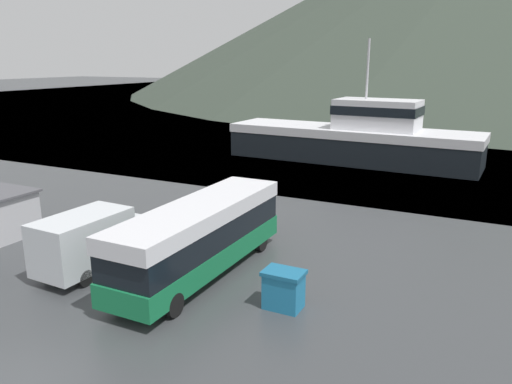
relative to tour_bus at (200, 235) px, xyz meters
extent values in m
plane|color=#383A3D|center=(-0.53, -8.62, -1.75)|extent=(400.00, 400.00, 0.00)
plane|color=slate|center=(-0.53, 132.92, -1.75)|extent=(240.00, 240.00, 0.00)
cube|color=#146B3D|center=(0.00, -0.01, -0.84)|extent=(2.52, 10.08, 0.92)
cube|color=black|center=(0.00, -0.01, 0.15)|extent=(2.47, 9.88, 1.06)
cube|color=silver|center=(0.00, -0.01, 1.01)|extent=(2.52, 10.08, 0.66)
cube|color=black|center=(0.00, 5.04, -0.03)|extent=(2.21, 0.06, 1.43)
cylinder|color=black|center=(-1.11, 3.51, -1.30)|extent=(0.30, 0.90, 0.90)
cylinder|color=black|center=(1.10, 3.51, -1.30)|extent=(0.30, 0.90, 0.90)
cylinder|color=black|center=(-1.10, -3.54, -1.30)|extent=(0.30, 0.90, 0.90)
cylinder|color=black|center=(1.11, -3.54, -1.30)|extent=(0.30, 0.90, 0.90)
cube|color=silver|center=(-4.46, -2.16, -0.29)|extent=(2.30, 4.15, 2.22)
cube|color=silver|center=(-4.36, 0.75, -0.79)|extent=(2.21, 1.82, 1.22)
cube|color=black|center=(-4.39, -0.10, 0.21)|extent=(1.83, 0.12, 0.78)
cylinder|color=black|center=(-5.33, 0.55, -1.40)|extent=(0.24, 0.71, 0.70)
cylinder|color=black|center=(-3.40, 0.48, -1.40)|extent=(0.24, 0.71, 0.70)
cylinder|color=black|center=(-5.46, -3.06, -1.40)|extent=(0.24, 0.71, 0.70)
cylinder|color=black|center=(-3.53, -3.13, -1.40)|extent=(0.24, 0.71, 0.70)
cube|color=black|center=(-1.25, 26.73, -0.25)|extent=(22.08, 6.34, 3.00)
cube|color=silver|center=(-1.25, 26.73, 0.88)|extent=(22.30, 6.40, 0.75)
cube|color=silver|center=(0.94, 26.64, 2.53)|extent=(7.15, 4.10, 2.56)
cube|color=black|center=(0.94, 26.64, 2.92)|extent=(7.29, 4.22, 0.77)
cylinder|color=#B2B2B7|center=(-0.11, 26.68, 6.31)|extent=(0.20, 0.20, 5.01)
cube|color=teal|center=(4.34, -1.21, -1.09)|extent=(1.34, 0.95, 1.31)
cube|color=#1A5F86|center=(4.34, -1.21, -0.36)|extent=(1.48, 1.05, 0.15)
cylinder|color=#B29919|center=(-3.48, 11.37, -1.41)|extent=(0.40, 0.40, 0.67)
sphere|color=#B29919|center=(-3.48, 11.37, -0.96)|extent=(0.46, 0.46, 0.46)
camera|label=1|loc=(10.89, -16.56, 7.10)|focal=35.00mm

